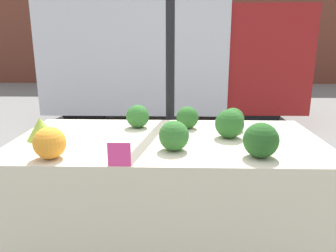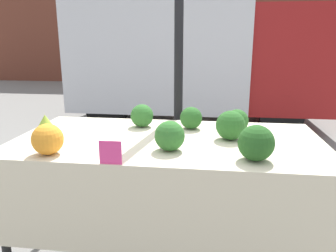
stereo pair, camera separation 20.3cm
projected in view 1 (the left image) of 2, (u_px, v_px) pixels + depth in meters
building_facade at (176, 17)px, 11.29m from camera, size 16.00×0.60×4.53m
tent_pole at (170, 53)px, 2.55m from camera, size 0.07×0.07×2.77m
parked_truck at (166, 45)px, 5.89m from camera, size 4.32×1.97×2.69m
market_table at (168, 158)px, 2.01m from camera, size 1.91×0.97×0.89m
orange_cauliflower at (50, 143)px, 1.69m from camera, size 0.17×0.17×0.17m
romanesco_head at (41, 129)px, 2.01m from camera, size 0.17×0.17×0.14m
broccoli_head_0 at (261, 140)px, 1.70m from camera, size 0.19×0.19×0.19m
broccoli_head_1 at (187, 117)px, 2.27m from camera, size 0.15×0.15×0.15m
broccoli_head_2 at (233, 119)px, 2.23m from camera, size 0.15×0.15×0.15m
broccoli_head_3 at (229, 124)px, 2.05m from camera, size 0.18×0.18×0.18m
broccoli_head_4 at (174, 136)px, 1.81m from camera, size 0.17×0.17×0.17m
broccoli_head_5 at (138, 116)px, 2.29m from camera, size 0.16×0.16×0.16m
price_sign at (119, 155)px, 1.59m from camera, size 0.11×0.01×0.12m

